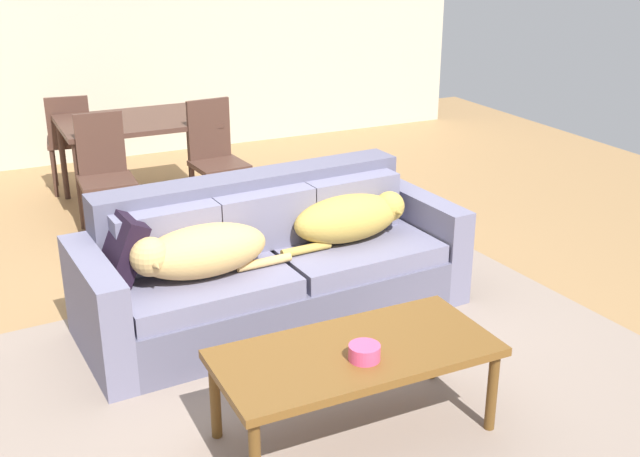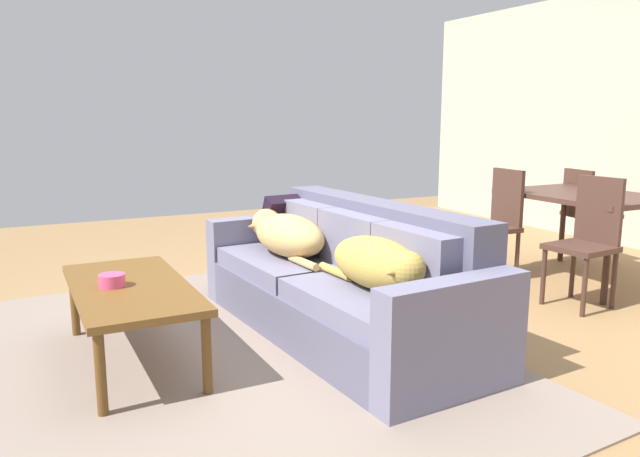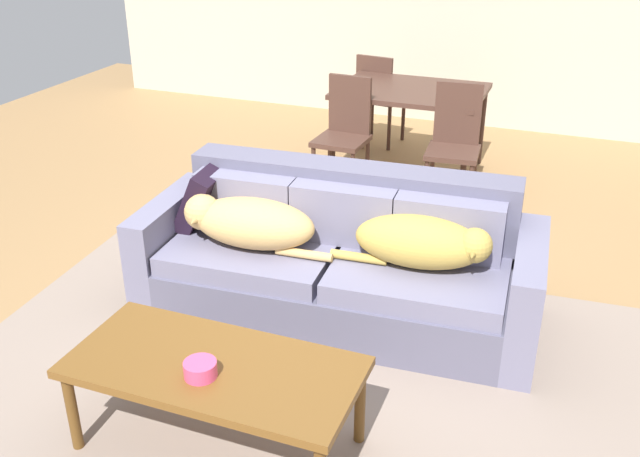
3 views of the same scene
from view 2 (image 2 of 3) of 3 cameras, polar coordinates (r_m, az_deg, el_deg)
The scene contains 12 objects.
ground_plane at distance 4.14m, azimuth 1.41°, elevation -9.03°, with size 10.00×10.00×0.00m, color #9D764A.
area_rug at distance 3.70m, azimuth -9.55°, elevation -11.51°, with size 3.58×2.76×0.01m, color gray.
couch at distance 3.92m, azimuth 2.24°, elevation -5.15°, with size 2.34×1.01×0.84m.
dog_on_left_cushion at distance 4.21m, azimuth -3.16°, elevation -0.52°, with size 0.91×0.41×0.28m.
dog_on_right_cushion at distance 3.40m, azimuth 5.46°, elevation -3.26°, with size 0.87×0.38×0.28m.
throw_pillow_by_left_arm at distance 4.63m, azimuth -3.17°, elevation 0.80°, with size 0.12×0.38×0.38m, color black.
coffee_table at distance 3.59m, azimuth -17.18°, elevation -5.74°, with size 1.28×0.60×0.46m.
bowl_on_coffee_table at distance 3.56m, azimuth -18.78°, elevation -4.59°, with size 0.14×0.14×0.07m, color #EA4C7F.
dining_table at distance 5.56m, azimuth 23.41°, elevation 2.29°, with size 1.23×0.91×0.74m.
dining_chair_near_left at distance 5.42m, azimuth 16.09°, elevation 0.86°, with size 0.42×0.42×0.93m.
dining_chair_near_right at distance 4.85m, azimuth 23.66°, elevation -0.66°, with size 0.43×0.43×0.95m.
dining_chair_far_left at distance 6.32m, azimuth 23.48°, elevation 1.61°, with size 0.45×0.45×0.88m.
Camera 2 is at (3.43, -1.86, 1.39)m, focal length 34.42 mm.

